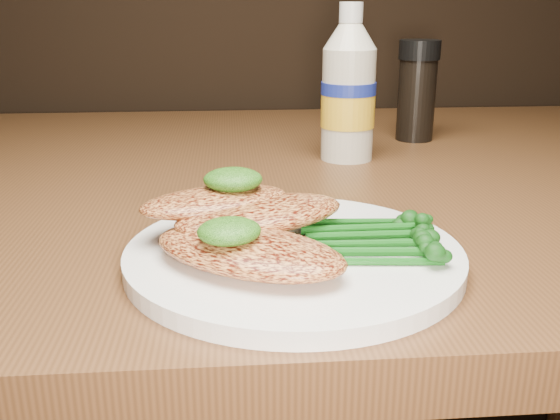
{
  "coord_description": "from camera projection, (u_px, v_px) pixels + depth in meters",
  "views": [
    {
      "loc": [
        -0.12,
        0.37,
        0.93
      ],
      "look_at": [
        -0.09,
        0.79,
        0.79
      ],
      "focal_mm": 40.08,
      "sensor_mm": 36.0,
      "label": 1
    }
  ],
  "objects": [
    {
      "name": "plate",
      "position": [
        294.0,
        255.0,
        0.45
      ],
      "size": [
        0.24,
        0.24,
        0.01
      ],
      "primitive_type": "cylinder",
      "color": "white",
      "rests_on": "dining_table"
    },
    {
      "name": "chicken_front",
      "position": [
        249.0,
        251.0,
        0.41
      ],
      "size": [
        0.16,
        0.14,
        0.02
      ],
      "primitive_type": "ellipsoid",
      "rotation": [
        0.0,
        0.0,
        -0.58
      ],
      "color": "#DB8945",
      "rests_on": "plate"
    },
    {
      "name": "chicken_mid",
      "position": [
        261.0,
        214.0,
        0.46
      ],
      "size": [
        0.15,
        0.11,
        0.02
      ],
      "primitive_type": "ellipsoid",
      "rotation": [
        0.0,
        0.0,
        0.42
      ],
      "color": "#DB8945",
      "rests_on": "plate"
    },
    {
      "name": "chicken_back",
      "position": [
        215.0,
        201.0,
        0.47
      ],
      "size": [
        0.13,
        0.09,
        0.02
      ],
      "primitive_type": "ellipsoid",
      "rotation": [
        0.0,
        0.0,
        0.36
      ],
      "color": "#DB8945",
      "rests_on": "plate"
    },
    {
      "name": "pesto_front",
      "position": [
        229.0,
        231.0,
        0.4
      ],
      "size": [
        0.05,
        0.05,
        0.02
      ],
      "primitive_type": "ellipsoid",
      "rotation": [
        0.0,
        0.0,
        0.27
      ],
      "color": "#0F3508",
      "rests_on": "chicken_front"
    },
    {
      "name": "pesto_back",
      "position": [
        233.0,
        179.0,
        0.47
      ],
      "size": [
        0.05,
        0.04,
        0.02
      ],
      "primitive_type": "ellipsoid",
      "rotation": [
        0.0,
        0.0,
        -0.07
      ],
      "color": "#0F3508",
      "rests_on": "chicken_back"
    },
    {
      "name": "broccolini_bundle",
      "position": [
        366.0,
        234.0,
        0.45
      ],
      "size": [
        0.12,
        0.09,
        0.02
      ],
      "primitive_type": null,
      "rotation": [
        0.0,
        0.0,
        0.05
      ],
      "color": "#125313",
      "rests_on": "plate"
    },
    {
      "name": "mayo_bottle",
      "position": [
        349.0,
        83.0,
        0.72
      ],
      "size": [
        0.08,
        0.08,
        0.18
      ],
      "primitive_type": null,
      "rotation": [
        0.0,
        0.0,
        0.42
      ],
      "color": "beige",
      "rests_on": "dining_table"
    },
    {
      "name": "pepper_grinder",
      "position": [
        417.0,
        91.0,
        0.83
      ],
      "size": [
        0.07,
        0.07,
        0.13
      ],
      "primitive_type": null,
      "rotation": [
        0.0,
        0.0,
        -0.36
      ],
      "color": "black",
      "rests_on": "dining_table"
    }
  ]
}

